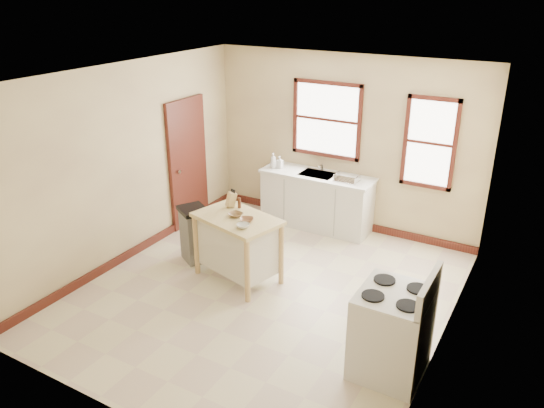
{
  "coord_description": "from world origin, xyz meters",
  "views": [
    {
      "loc": [
        3.05,
        -5.15,
        3.78
      ],
      "look_at": [
        -0.12,
        0.4,
        1.09
      ],
      "focal_mm": 35.0,
      "sensor_mm": 36.0,
      "label": 1
    }
  ],
  "objects_px": {
    "knife_block": "(231,200)",
    "gas_stove": "(393,321)",
    "bowl_b": "(247,220)",
    "soap_bottle_b": "(280,162)",
    "kitchen_island": "(238,248)",
    "dish_rack": "(347,178)",
    "pepper_grinder": "(239,203)",
    "bowl_a": "(236,215)",
    "trash_bin": "(194,234)",
    "bowl_c": "(243,226)",
    "soap_bottle_a": "(273,161)"
  },
  "relations": [
    {
      "from": "soap_bottle_a",
      "to": "pepper_grinder",
      "type": "distance_m",
      "value": 1.75
    },
    {
      "from": "bowl_c",
      "to": "kitchen_island",
      "type": "bearing_deg",
      "value": 135.92
    },
    {
      "from": "kitchen_island",
      "to": "bowl_a",
      "type": "xyz_separation_m",
      "value": [
        -0.03,
        0.01,
        0.48
      ]
    },
    {
      "from": "pepper_grinder",
      "to": "dish_rack",
      "type": "bearing_deg",
      "value": 63.28
    },
    {
      "from": "dish_rack",
      "to": "kitchen_island",
      "type": "relative_size",
      "value": 0.33
    },
    {
      "from": "bowl_a",
      "to": "bowl_c",
      "type": "distance_m",
      "value": 0.37
    },
    {
      "from": "soap_bottle_a",
      "to": "soap_bottle_b",
      "type": "relative_size",
      "value": 1.29
    },
    {
      "from": "bowl_c",
      "to": "trash_bin",
      "type": "relative_size",
      "value": 0.2
    },
    {
      "from": "soap_bottle_b",
      "to": "knife_block",
      "type": "height_order",
      "value": "knife_block"
    },
    {
      "from": "soap_bottle_b",
      "to": "kitchen_island",
      "type": "xyz_separation_m",
      "value": [
        0.48,
        -2.03,
        -0.56
      ]
    },
    {
      "from": "soap_bottle_a",
      "to": "bowl_a",
      "type": "height_order",
      "value": "soap_bottle_a"
    },
    {
      "from": "pepper_grinder",
      "to": "gas_stove",
      "type": "bearing_deg",
      "value": -22.79
    },
    {
      "from": "kitchen_island",
      "to": "pepper_grinder",
      "type": "distance_m",
      "value": 0.62
    },
    {
      "from": "trash_bin",
      "to": "kitchen_island",
      "type": "bearing_deg",
      "value": 21.87
    },
    {
      "from": "bowl_c",
      "to": "knife_block",
      "type": "bearing_deg",
      "value": 135.9
    },
    {
      "from": "dish_rack",
      "to": "knife_block",
      "type": "relative_size",
      "value": 1.84
    },
    {
      "from": "pepper_grinder",
      "to": "bowl_a",
      "type": "height_order",
      "value": "pepper_grinder"
    },
    {
      "from": "gas_stove",
      "to": "dish_rack",
      "type": "bearing_deg",
      "value": 120.74
    },
    {
      "from": "bowl_b",
      "to": "trash_bin",
      "type": "height_order",
      "value": "bowl_b"
    },
    {
      "from": "dish_rack",
      "to": "bowl_a",
      "type": "xyz_separation_m",
      "value": [
        -0.76,
        -1.99,
        -0.02
      ]
    },
    {
      "from": "kitchen_island",
      "to": "bowl_b",
      "type": "distance_m",
      "value": 0.52
    },
    {
      "from": "soap_bottle_a",
      "to": "dish_rack",
      "type": "distance_m",
      "value": 1.3
    },
    {
      "from": "knife_block",
      "to": "bowl_b",
      "type": "relative_size",
      "value": 1.13
    },
    {
      "from": "knife_block",
      "to": "kitchen_island",
      "type": "bearing_deg",
      "value": -12.29
    },
    {
      "from": "knife_block",
      "to": "gas_stove",
      "type": "height_order",
      "value": "gas_stove"
    },
    {
      "from": "kitchen_island",
      "to": "bowl_c",
      "type": "bearing_deg",
      "value": -29.51
    },
    {
      "from": "knife_block",
      "to": "pepper_grinder",
      "type": "bearing_deg",
      "value": 45.49
    },
    {
      "from": "soap_bottle_b",
      "to": "bowl_c",
      "type": "relative_size",
      "value": 1.23
    },
    {
      "from": "bowl_a",
      "to": "soap_bottle_b",
      "type": "bearing_deg",
      "value": 102.66
    },
    {
      "from": "soap_bottle_b",
      "to": "pepper_grinder",
      "type": "xyz_separation_m",
      "value": [
        0.34,
        -1.75,
        -0.02
      ]
    },
    {
      "from": "dish_rack",
      "to": "bowl_b",
      "type": "height_order",
      "value": "dish_rack"
    },
    {
      "from": "soap_bottle_b",
      "to": "pepper_grinder",
      "type": "distance_m",
      "value": 1.79
    },
    {
      "from": "kitchen_island",
      "to": "knife_block",
      "type": "bearing_deg",
      "value": 150.45
    },
    {
      "from": "bowl_a",
      "to": "gas_stove",
      "type": "distance_m",
      "value": 2.57
    },
    {
      "from": "soap_bottle_b",
      "to": "bowl_a",
      "type": "xyz_separation_m",
      "value": [
        0.45,
        -2.02,
        -0.08
      ]
    },
    {
      "from": "bowl_c",
      "to": "gas_stove",
      "type": "height_order",
      "value": "gas_stove"
    },
    {
      "from": "soap_bottle_a",
      "to": "gas_stove",
      "type": "relative_size",
      "value": 0.21
    },
    {
      "from": "soap_bottle_b",
      "to": "pepper_grinder",
      "type": "height_order",
      "value": "soap_bottle_b"
    },
    {
      "from": "soap_bottle_a",
      "to": "knife_block",
      "type": "height_order",
      "value": "soap_bottle_a"
    },
    {
      "from": "bowl_a",
      "to": "bowl_b",
      "type": "xyz_separation_m",
      "value": [
        0.21,
        -0.06,
        -0.0
      ]
    },
    {
      "from": "bowl_c",
      "to": "trash_bin",
      "type": "bearing_deg",
      "value": 161.07
    },
    {
      "from": "knife_block",
      "to": "soap_bottle_b",
      "type": "bearing_deg",
      "value": 129.12
    },
    {
      "from": "dish_rack",
      "to": "bowl_a",
      "type": "height_order",
      "value": "dish_rack"
    },
    {
      "from": "soap_bottle_b",
      "to": "kitchen_island",
      "type": "relative_size",
      "value": 0.18
    },
    {
      "from": "bowl_a",
      "to": "trash_bin",
      "type": "relative_size",
      "value": 0.22
    },
    {
      "from": "dish_rack",
      "to": "trash_bin",
      "type": "bearing_deg",
      "value": -143.28
    },
    {
      "from": "bowl_b",
      "to": "trash_bin",
      "type": "relative_size",
      "value": 0.22
    },
    {
      "from": "bowl_c",
      "to": "bowl_a",
      "type": "bearing_deg",
      "value": 137.92
    },
    {
      "from": "knife_block",
      "to": "bowl_b",
      "type": "bearing_deg",
      "value": -2.67
    },
    {
      "from": "pepper_grinder",
      "to": "gas_stove",
      "type": "distance_m",
      "value": 2.77
    }
  ]
}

